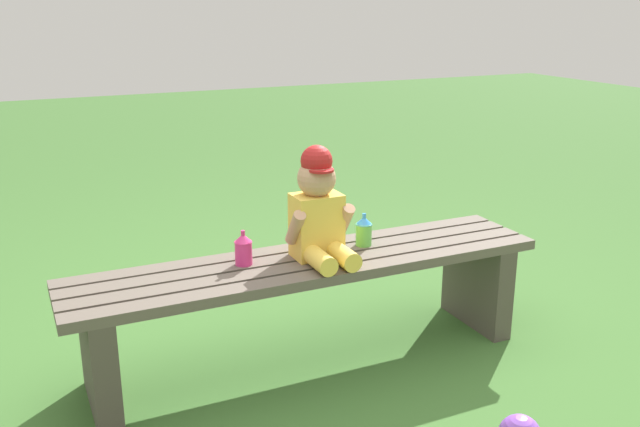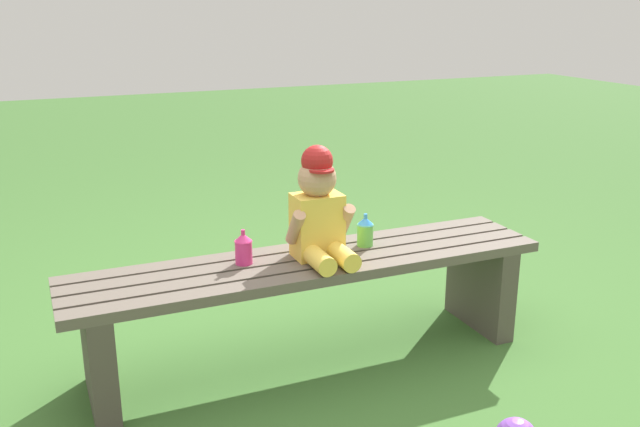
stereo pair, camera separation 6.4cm
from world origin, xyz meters
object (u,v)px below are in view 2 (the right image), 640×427
(sippy_cup_left, at_px, (244,248))
(sippy_cup_right, at_px, (365,231))
(child_figure, at_px, (319,210))
(park_bench, at_px, (310,290))

(sippy_cup_left, distance_m, sippy_cup_right, 0.47)
(child_figure, xyz_separation_m, sippy_cup_right, (0.21, 0.05, -0.12))
(park_bench, distance_m, sippy_cup_left, 0.30)
(child_figure, distance_m, sippy_cup_left, 0.29)
(child_figure, bearing_deg, sippy_cup_left, 169.29)
(park_bench, height_order, child_figure, child_figure)
(park_bench, relative_size, child_figure, 4.27)
(child_figure, height_order, sippy_cup_right, child_figure)
(park_bench, bearing_deg, sippy_cup_left, 168.57)
(park_bench, bearing_deg, sippy_cup_right, 10.91)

